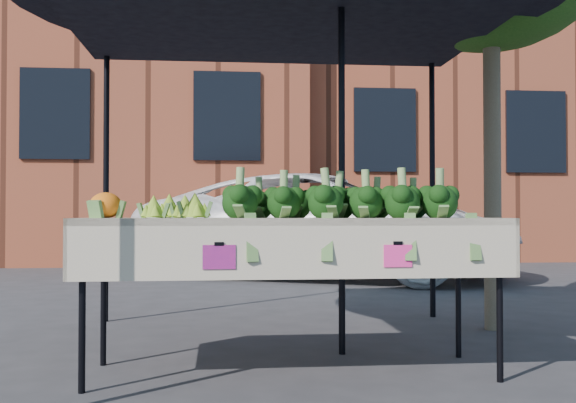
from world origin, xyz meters
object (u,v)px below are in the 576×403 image
object	(u,v)px
table	(291,295)
vehicle	(325,91)
street_tree	(492,83)
canopy	(288,148)

from	to	relation	value
table	vehicle	world-z (taller)	vehicle
table	street_tree	world-z (taller)	street_tree
street_tree	table	bearing A→B (deg)	-143.06
table	vehicle	size ratio (longest dim) A/B	0.43
table	canopy	bearing A→B (deg)	86.42
table	vehicle	bearing A→B (deg)	79.57
canopy	street_tree	bearing A→B (deg)	23.30
vehicle	street_tree	distance (m)	4.74
table	street_tree	distance (m)	2.68
vehicle	street_tree	world-z (taller)	vehicle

